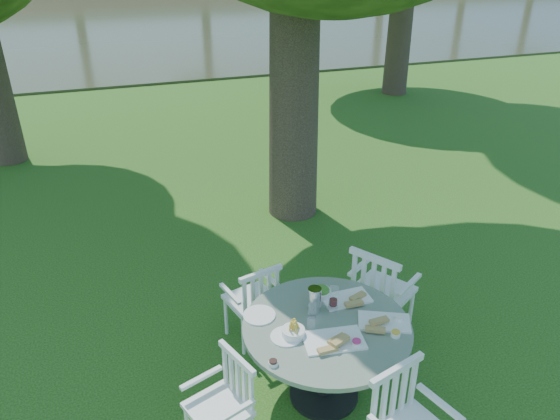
% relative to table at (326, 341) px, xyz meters
% --- Properties ---
extents(ground, '(140.00, 140.00, 0.00)m').
position_rel_table_xyz_m(ground, '(0.18, 1.50, -0.57)').
color(ground, '#163F0D').
rests_on(ground, ground).
extents(table, '(1.30, 1.30, 0.73)m').
position_rel_table_xyz_m(table, '(0.00, 0.00, 0.00)').
color(table, black).
rests_on(table, ground).
extents(chair_ne, '(0.65, 0.66, 0.96)m').
position_rel_table_xyz_m(chair_ne, '(0.70, 0.50, -0.01)').
color(chair_ne, white).
rests_on(chair_ne, ground).
extents(chair_nw, '(0.50, 0.48, 0.83)m').
position_rel_table_xyz_m(chair_nw, '(-0.34, 0.81, -0.09)').
color(chair_nw, white).
rests_on(chair_nw, ground).
extents(chair_sw, '(0.50, 0.52, 0.81)m').
position_rel_table_xyz_m(chair_sw, '(-0.85, -0.23, -0.10)').
color(chair_sw, white).
rests_on(chair_sw, ground).
extents(chair_se, '(0.57, 0.55, 0.92)m').
position_rel_table_xyz_m(chair_se, '(0.20, -0.84, -0.04)').
color(chair_se, white).
rests_on(chair_se, ground).
extents(tableware, '(1.24, 0.79, 0.22)m').
position_rel_table_xyz_m(tableware, '(0.00, 0.08, 0.19)').
color(tableware, white).
rests_on(tableware, table).
extents(river, '(100.00, 28.00, 0.12)m').
position_rel_table_xyz_m(river, '(0.18, 24.50, -0.57)').
color(river, '#30341F').
rests_on(river, ground).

